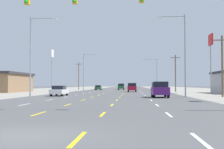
{
  "coord_description": "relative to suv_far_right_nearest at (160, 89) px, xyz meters",
  "views": [
    {
      "loc": [
        3.33,
        -9.33,
        1.58
      ],
      "look_at": [
        -0.03,
        41.42,
        3.31
      ],
      "focal_mm": 48.96,
      "sensor_mm": 36.0,
      "label": 1
    }
  ],
  "objects": [
    {
      "name": "pole_sign_right_row_1",
      "position": [
        10.4,
        16.16,
        7.16
      ],
      "size": [
        0.24,
        2.52,
        10.53
      ],
      "color": "gray",
      "rests_on": "ground"
    },
    {
      "name": "streetlight_right_row_1",
      "position": [
        2.9,
        45.57,
        4.13
      ],
      "size": [
        4.21,
        0.26,
        8.79
      ],
      "color": "gray",
      "rests_on": "ground"
    },
    {
      "name": "streetlight_right_row_0",
      "position": [
        3.05,
        1.14,
        5.05
      ],
      "size": [
        3.66,
        0.26,
        10.69
      ],
      "color": "gray",
      "rests_on": "ground"
    },
    {
      "name": "signal_span_wire",
      "position": [
        -6.77,
        -19.53,
        4.07
      ],
      "size": [
        26.09,
        0.53,
        8.96
      ],
      "color": "brown",
      "rests_on": "ground"
    },
    {
      "name": "lot_apron_left",
      "position": [
        -31.53,
        36.86,
        -1.02
      ],
      "size": [
        28.0,
        440.0,
        0.01
      ],
      "primitive_type": "cube",
      "color": "gray",
      "rests_on": "ground"
    },
    {
      "name": "utility_pole_right_row_1",
      "position": [
        6.25,
        30.57,
        3.31
      ],
      "size": [
        2.2,
        0.26,
        8.28
      ],
      "color": "brown",
      "rests_on": "ground"
    },
    {
      "name": "utility_pole_right_row_0",
      "position": [
        8.33,
        2.22,
        3.19
      ],
      "size": [
        2.2,
        0.26,
        8.05
      ],
      "color": "brown",
      "rests_on": "ground"
    },
    {
      "name": "suv_inner_right_mid",
      "position": [
        -3.49,
        30.36,
        0.0
      ],
      "size": [
        1.98,
        4.9,
        1.98
      ],
      "color": "maroon",
      "rests_on": "ground"
    },
    {
      "name": "suv_far_right_nearest",
      "position": [
        0.0,
        0.0,
        0.0
      ],
      "size": [
        1.98,
        4.9,
        1.98
      ],
      "color": "#4C196B",
      "rests_on": "ground"
    },
    {
      "name": "streetlight_left_row_0",
      "position": [
        -16.62,
        1.14,
        5.05
      ],
      "size": [
        3.61,
        0.26,
        10.7
      ],
      "color": "gray",
      "rests_on": "ground"
    },
    {
      "name": "sedan_far_left_midfar",
      "position": [
        -13.7,
        53.48,
        -0.27
      ],
      "size": [
        1.8,
        4.5,
        1.46
      ],
      "color": "#235B2D",
      "rests_on": "ground"
    },
    {
      "name": "lane_markings",
      "position": [
        -6.78,
        75.36,
        -1.02
      ],
      "size": [
        10.64,
        227.6,
        0.01
      ],
      "color": "white",
      "rests_on": "ground"
    },
    {
      "name": "suv_center_turn_far",
      "position": [
        -6.94,
        58.5,
        0.0
      ],
      "size": [
        1.98,
        4.9,
        1.98
      ],
      "color": "#235B2D",
      "rests_on": "ground"
    },
    {
      "name": "sedan_far_left_near",
      "position": [
        -13.83,
        4.38,
        -0.27
      ],
      "size": [
        1.8,
        4.5,
        1.46
      ],
      "color": "white",
      "rests_on": "ground"
    },
    {
      "name": "utility_pole_left_row_2",
      "position": [
        -21.24,
        62.13,
        3.71
      ],
      "size": [
        2.2,
        0.26,
        9.08
      ],
      "color": "brown",
      "rests_on": "ground"
    },
    {
      "name": "lot_apron_right",
      "position": [
        17.97,
        36.86,
        -1.02
      ],
      "size": [
        28.0,
        440.0,
        0.01
      ],
      "primitive_type": "cube",
      "color": "gray",
      "rests_on": "ground"
    },
    {
      "name": "ground_plane",
      "position": [
        -6.78,
        36.86,
        -1.03
      ],
      "size": [
        572.0,
        572.0,
        0.0
      ],
      "primitive_type": "plane",
      "color": "#4C4C4F"
    },
    {
      "name": "streetlight_left_row_1",
      "position": [
        -16.51,
        45.57,
        4.93
      ],
      "size": [
        4.31,
        0.26,
        10.31
      ],
      "color": "gray",
      "rests_on": "ground"
    },
    {
      "name": "sedan_inner_right_farther",
      "position": [
        -3.32,
        82.69,
        -0.27
      ],
      "size": [
        1.8,
        4.5,
        1.46
      ],
      "color": "silver",
      "rests_on": "ground"
    },
    {
      "name": "pole_sign_left_row_2",
      "position": [
        -22.92,
        34.61,
        6.65
      ],
      "size": [
        0.24,
        1.99,
        10.21
      ],
      "color": "gray",
      "rests_on": "ground"
    }
  ]
}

